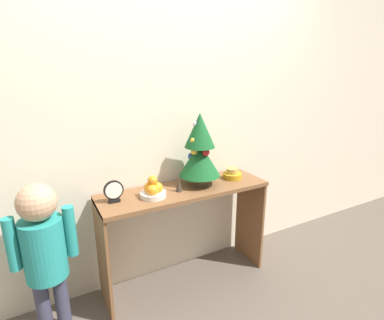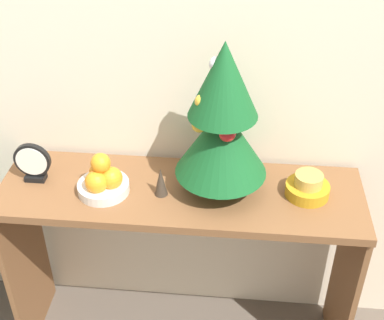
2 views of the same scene
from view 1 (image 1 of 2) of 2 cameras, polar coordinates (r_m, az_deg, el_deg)
name	(u,v)px [view 1 (image 1 of 2)]	position (r m, az deg, el deg)	size (l,w,h in m)	color
ground_plane	(197,294)	(2.47, 1.00, -24.13)	(12.00, 12.00, 0.00)	brown
back_wall	(170,121)	(2.28, -4.15, 7.44)	(7.00, 0.05, 2.50)	beige
console_table	(185,211)	(2.27, -1.32, -9.61)	(1.27, 0.38, 0.78)	brown
mini_tree	(200,150)	(2.20, 1.46, 1.90)	(0.31, 0.31, 0.54)	#4C3828
fruit_bowl	(153,190)	(2.06, -7.42, -5.67)	(0.18, 0.18, 0.15)	silver
singing_bowl	(232,174)	(2.42, 7.67, -2.72)	(0.15, 0.15, 0.08)	#B78419
desk_clock	(114,192)	(2.02, -14.69, -5.84)	(0.13, 0.04, 0.15)	black
figurine	(179,184)	(2.13, -2.50, -4.65)	(0.05, 0.05, 0.11)	#382D23
child_figure	(44,245)	(2.02, -26.44, -14.33)	(0.38, 0.24, 1.01)	#38384C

